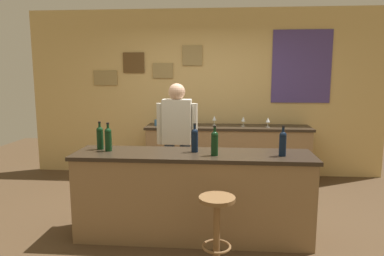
% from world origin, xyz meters
% --- Properties ---
extents(ground_plane, '(10.00, 10.00, 0.00)m').
position_xyz_m(ground_plane, '(0.00, 0.00, 0.00)').
color(ground_plane, '#4C3823').
extents(back_wall, '(6.00, 0.09, 2.80)m').
position_xyz_m(back_wall, '(0.03, 2.03, 1.41)').
color(back_wall, tan).
rests_on(back_wall, ground_plane).
extents(bar_counter, '(2.49, 0.60, 0.92)m').
position_xyz_m(bar_counter, '(0.00, -0.40, 0.46)').
color(bar_counter, olive).
rests_on(bar_counter, ground_plane).
extents(side_counter, '(2.63, 0.56, 0.90)m').
position_xyz_m(side_counter, '(0.40, 1.65, 0.45)').
color(side_counter, olive).
rests_on(side_counter, ground_plane).
extents(bartender, '(0.52, 0.21, 1.62)m').
position_xyz_m(bartender, '(-0.26, 0.39, 0.94)').
color(bartender, '#384766').
rests_on(bartender, ground_plane).
extents(bar_stool, '(0.32, 0.32, 0.68)m').
position_xyz_m(bar_stool, '(0.26, -1.04, 0.46)').
color(bar_stool, brown).
rests_on(bar_stool, ground_plane).
extents(wine_bottle_a, '(0.07, 0.07, 0.31)m').
position_xyz_m(wine_bottle_a, '(-1.02, -0.30, 1.06)').
color(wine_bottle_a, black).
rests_on(wine_bottle_a, bar_counter).
extents(wine_bottle_b, '(0.07, 0.07, 0.31)m').
position_xyz_m(wine_bottle_b, '(-0.91, -0.38, 1.06)').
color(wine_bottle_b, black).
rests_on(wine_bottle_b, bar_counter).
extents(wine_bottle_c, '(0.07, 0.07, 0.31)m').
position_xyz_m(wine_bottle_c, '(0.01, -0.35, 1.06)').
color(wine_bottle_c, black).
rests_on(wine_bottle_c, bar_counter).
extents(wine_bottle_d, '(0.07, 0.07, 0.31)m').
position_xyz_m(wine_bottle_d, '(0.23, -0.49, 1.06)').
color(wine_bottle_d, black).
rests_on(wine_bottle_d, bar_counter).
extents(wine_bottle_e, '(0.07, 0.07, 0.31)m').
position_xyz_m(wine_bottle_e, '(0.91, -0.46, 1.06)').
color(wine_bottle_e, black).
rests_on(wine_bottle_e, bar_counter).
extents(wine_glass_a, '(0.07, 0.07, 0.16)m').
position_xyz_m(wine_glass_a, '(-0.46, 1.63, 1.01)').
color(wine_glass_a, silver).
rests_on(wine_glass_a, side_counter).
extents(wine_glass_b, '(0.07, 0.07, 0.16)m').
position_xyz_m(wine_glass_b, '(-0.33, 1.64, 1.01)').
color(wine_glass_b, silver).
rests_on(wine_glass_b, side_counter).
extents(wine_glass_c, '(0.07, 0.07, 0.16)m').
position_xyz_m(wine_glass_c, '(0.18, 1.73, 1.01)').
color(wine_glass_c, silver).
rests_on(wine_glass_c, side_counter).
extents(wine_glass_d, '(0.07, 0.07, 0.16)m').
position_xyz_m(wine_glass_d, '(0.65, 1.65, 1.01)').
color(wine_glass_d, silver).
rests_on(wine_glass_d, side_counter).
extents(wine_glass_e, '(0.07, 0.07, 0.16)m').
position_xyz_m(wine_glass_e, '(1.03, 1.59, 1.01)').
color(wine_glass_e, silver).
rests_on(wine_glass_e, side_counter).
extents(coffee_mug, '(0.13, 0.08, 0.09)m').
position_xyz_m(coffee_mug, '(-0.75, 1.63, 0.95)').
color(coffee_mug, '#336699').
rests_on(coffee_mug, side_counter).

